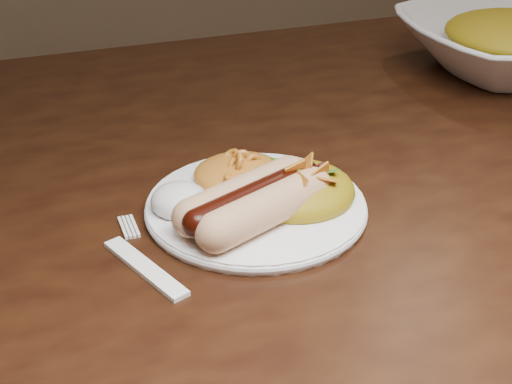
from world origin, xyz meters
name	(u,v)px	position (x,y,z in m)	size (l,w,h in m)	color
table	(291,250)	(0.00, 0.00, 0.66)	(1.60, 0.90, 0.75)	black
plate	(256,207)	(-0.06, -0.06, 0.76)	(0.20, 0.20, 0.01)	white
hotdog	(255,200)	(-0.07, -0.08, 0.78)	(0.12, 0.11, 0.03)	#ECB88D
mac_and_cheese	(238,161)	(-0.06, -0.01, 0.78)	(0.09, 0.08, 0.03)	#CC813E
sour_cream	(179,193)	(-0.13, -0.05, 0.78)	(0.05, 0.05, 0.03)	white
taco_salad	(298,180)	(-0.02, -0.06, 0.78)	(0.10, 0.10, 0.05)	#C14F00
fork	(145,268)	(-0.17, -0.11, 0.75)	(0.02, 0.13, 0.00)	white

